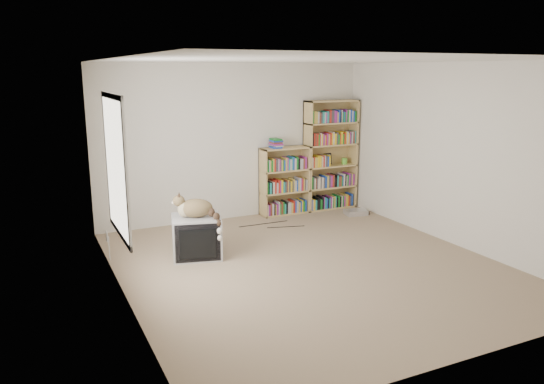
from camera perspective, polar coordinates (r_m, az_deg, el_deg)
name	(u,v)px	position (r m, az deg, el deg)	size (l,w,h in m)	color
floor	(309,266)	(6.70, 4.05, -7.91)	(4.50, 5.00, 0.01)	tan
wall_back	(234,142)	(8.60, -4.08, 5.34)	(4.50, 0.02, 2.50)	white
wall_front	(469,219)	(4.43, 20.47, -2.70)	(4.50, 0.02, 2.50)	white
wall_left	(119,184)	(5.62, -16.13, 0.80)	(0.02, 5.00, 2.50)	white
wall_right	(453,155)	(7.72, 18.92, 3.81)	(0.02, 5.00, 2.50)	white
ceiling	(313,60)	(6.27, 4.42, 13.98)	(4.50, 5.00, 0.02)	white
window	(116,167)	(5.79, -16.44, 2.64)	(0.02, 1.22, 1.52)	white
crt_tv	(196,237)	(7.00, -8.13, -4.77)	(0.74, 0.69, 0.54)	#ADADAF
cat	(199,211)	(6.84, -7.86, -2.04)	(0.60, 0.63, 0.53)	#332614
bookcase_tall	(330,158)	(9.30, 6.25, 3.66)	(0.94, 0.30, 1.89)	tan
bookcase_short	(284,184)	(8.94, 1.31, 0.92)	(0.83, 0.30, 1.14)	tan
book_stack	(276,143)	(8.74, 0.45, 5.27)	(0.19, 0.24, 0.16)	red
green_mug	(344,161)	(9.44, 7.76, 3.33)	(0.10, 0.10, 0.11)	#65C237
framed_print	(328,159)	(9.37, 6.00, 3.58)	(0.15, 0.01, 0.20)	black
dvd_player	(356,212)	(9.08, 8.99, -2.17)	(0.36, 0.25, 0.08)	silver
wall_outlet	(107,236)	(7.09, -17.34, -4.58)	(0.01, 0.08, 0.13)	silver
floor_cables	(273,227)	(8.29, 0.12, -3.74)	(1.20, 0.70, 0.01)	black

